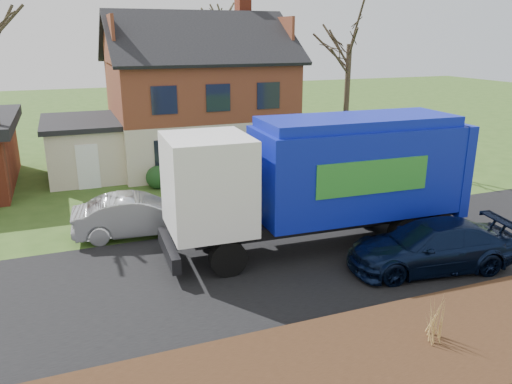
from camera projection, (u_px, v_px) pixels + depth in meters
name	position (u px, v px, depth m)	size (l,w,h in m)	color
ground	(256.00, 270.00, 15.26)	(120.00, 120.00, 0.00)	#2F4D19
road	(256.00, 269.00, 15.26)	(80.00, 7.00, 0.02)	black
mulch_verge	(347.00, 368.00, 10.50)	(80.00, 3.50, 0.30)	black
main_house	(189.00, 90.00, 26.94)	(12.95, 8.95, 9.26)	beige
garbage_truck	(326.00, 174.00, 16.32)	(10.24, 3.07, 4.35)	black
silver_sedan	(138.00, 215.00, 17.75)	(1.56, 4.48, 1.48)	#B7BBBF
navy_wagon	(430.00, 246.00, 15.15)	(2.07, 5.09, 1.48)	black
tree_front_east	(351.00, 23.00, 26.03)	(3.31, 3.31, 9.18)	#3C3124
tree_back	(224.00, 5.00, 33.37)	(3.33, 3.33, 10.53)	#463B2A
grass_clump_mid	(433.00, 319.00, 11.07)	(0.38, 0.31, 1.06)	tan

